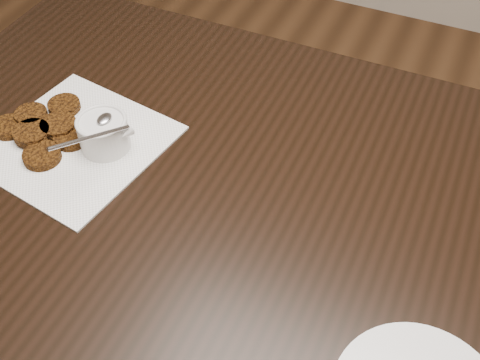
% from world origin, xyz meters
% --- Properties ---
extents(table, '(1.49, 0.96, 0.75)m').
position_xyz_m(table, '(0.01, 0.04, 0.38)').
color(table, black).
rests_on(table, floor).
extents(napkin, '(0.33, 0.33, 0.00)m').
position_xyz_m(napkin, '(-0.38, 0.07, 0.75)').
color(napkin, white).
rests_on(napkin, table).
extents(sauce_ramekin, '(0.15, 0.15, 0.12)m').
position_xyz_m(sauce_ramekin, '(-0.33, 0.08, 0.81)').
color(sauce_ramekin, silver).
rests_on(sauce_ramekin, napkin).
extents(patty_cluster, '(0.24, 0.24, 0.02)m').
position_xyz_m(patty_cluster, '(-0.45, 0.07, 0.76)').
color(patty_cluster, '#5E330C').
rests_on(patty_cluster, napkin).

